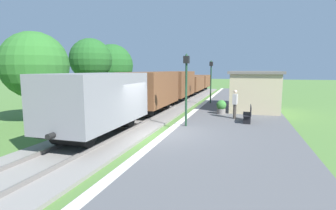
# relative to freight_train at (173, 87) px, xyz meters

# --- Properties ---
(ground_plane) EXTENTS (160.00, 160.00, 0.00)m
(ground_plane) POSITION_rel_freight_train_xyz_m (2.40, -10.96, -1.58)
(ground_plane) COLOR #517A38
(platform_slab) EXTENTS (6.00, 60.00, 0.25)m
(platform_slab) POSITION_rel_freight_train_xyz_m (5.60, -10.96, -1.46)
(platform_slab) COLOR #565659
(platform_slab) RESTS_ON ground
(platform_edge_stripe) EXTENTS (0.36, 60.00, 0.01)m
(platform_edge_stripe) POSITION_rel_freight_train_xyz_m (2.80, -10.96, -1.33)
(platform_edge_stripe) COLOR silver
(platform_edge_stripe) RESTS_ON platform_slab
(track_ballast) EXTENTS (3.80, 60.00, 0.12)m
(track_ballast) POSITION_rel_freight_train_xyz_m (-0.00, -10.96, -1.52)
(track_ballast) COLOR gray
(track_ballast) RESTS_ON ground
(rail_near) EXTENTS (0.07, 60.00, 0.14)m
(rail_near) POSITION_rel_freight_train_xyz_m (0.72, -10.96, -1.39)
(rail_near) COLOR slate
(rail_near) RESTS_ON track_ballast
(rail_far) EXTENTS (0.07, 60.00, 0.14)m
(rail_far) POSITION_rel_freight_train_xyz_m (-0.72, -10.96, -1.39)
(rail_far) COLOR slate
(rail_far) RESTS_ON track_ballast
(freight_train) EXTENTS (2.50, 32.60, 2.72)m
(freight_train) POSITION_rel_freight_train_xyz_m (0.00, 0.00, 0.00)
(freight_train) COLOR gray
(freight_train) RESTS_ON rail_near
(station_hut) EXTENTS (3.50, 5.80, 2.78)m
(station_hut) POSITION_rel_freight_train_xyz_m (6.80, -2.07, 0.07)
(station_hut) COLOR tan
(station_hut) RESTS_ON platform_slab
(bench_near_hut) EXTENTS (0.42, 1.50, 0.91)m
(bench_near_hut) POSITION_rel_freight_train_xyz_m (6.41, -7.37, -0.86)
(bench_near_hut) COLOR black
(bench_near_hut) RESTS_ON platform_slab
(bench_down_platform) EXTENTS (0.42, 1.50, 0.91)m
(bench_down_platform) POSITION_rel_freight_train_xyz_m (6.41, 2.95, -0.86)
(bench_down_platform) COLOR black
(bench_down_platform) RESTS_ON platform_slab
(person_waiting) EXTENTS (0.30, 0.42, 1.71)m
(person_waiting) POSITION_rel_freight_train_xyz_m (5.64, -6.48, -0.40)
(person_waiting) COLOR #38332D
(person_waiting) RESTS_ON platform_slab
(potted_planter) EXTENTS (0.64, 0.64, 0.92)m
(potted_planter) POSITION_rel_freight_train_xyz_m (4.73, -5.06, -0.86)
(potted_planter) COLOR slate
(potted_planter) RESTS_ON platform_slab
(lamp_post_near) EXTENTS (0.28, 0.28, 3.70)m
(lamp_post_near) POSITION_rel_freight_train_xyz_m (3.32, -9.35, 1.22)
(lamp_post_near) COLOR #193823
(lamp_post_near) RESTS_ON platform_slab
(lamp_post_far) EXTENTS (0.28, 0.28, 3.70)m
(lamp_post_far) POSITION_rel_freight_train_xyz_m (3.32, 0.40, 1.22)
(lamp_post_far) COLOR #193823
(lamp_post_far) RESTS_ON platform_slab
(tree_trackside_mid) EXTENTS (3.89, 3.89, 5.34)m
(tree_trackside_mid) POSITION_rel_freight_train_xyz_m (-5.67, -9.73, 1.80)
(tree_trackside_mid) COLOR #4C3823
(tree_trackside_mid) RESTS_ON ground
(tree_trackside_far) EXTENTS (3.46, 3.46, 5.70)m
(tree_trackside_far) POSITION_rel_freight_train_xyz_m (-6.16, -3.19, 2.37)
(tree_trackside_far) COLOR #4C3823
(tree_trackside_far) RESTS_ON ground
(tree_field_left) EXTENTS (4.56, 4.56, 5.90)m
(tree_field_left) POSITION_rel_freight_train_xyz_m (-7.90, 3.61, 2.04)
(tree_field_left) COLOR #4C3823
(tree_field_left) RESTS_ON ground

